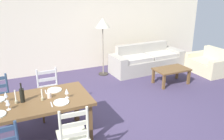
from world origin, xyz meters
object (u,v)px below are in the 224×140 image
(wine_bottle, at_px, (22,95))
(coffee_cup_primary, at_px, (49,95))
(wine_glass_far_left, at_px, (6,95))
(wine_glass_near_right, at_px, (67,92))
(couch, at_px, (146,61))
(wine_glass_near_left, at_px, (8,103))
(dining_table, at_px, (30,107))
(dining_chair_far_right, at_px, (49,94))
(coffee_table, at_px, (171,71))
(standing_lamp, at_px, (103,26))
(dining_chair_near_right, at_px, (73,136))
(armchair_upholstered, at_px, (209,64))

(wine_bottle, relative_size, coffee_cup_primary, 3.51)
(coffee_cup_primary, bearing_deg, wine_glass_far_left, 167.19)
(wine_glass_far_left, bearing_deg, coffee_cup_primary, -12.81)
(wine_glass_near_right, distance_m, coffee_cup_primary, 0.29)
(couch, bearing_deg, wine_glass_near_left, -148.01)
(dining_table, bearing_deg, dining_chair_far_right, 60.29)
(wine_bottle, distance_m, coffee_table, 3.93)
(coffee_cup_primary, height_order, standing_lamp, standing_lamp)
(couch, bearing_deg, wine_glass_far_left, -151.28)
(dining_chair_near_right, bearing_deg, dining_chair_far_right, 91.34)
(wine_glass_far_left, xyz_separation_m, standing_lamp, (2.61, 2.35, 0.55))
(dining_chair_near_right, xyz_separation_m, standing_lamp, (1.83, 3.28, 0.93))
(dining_chair_near_right, relative_size, couch, 0.42)
(wine_glass_near_right, xyz_separation_m, armchair_upholstered, (4.69, 1.47, -0.61))
(dining_table, height_order, wine_glass_far_left, wine_glass_far_left)
(standing_lamp, bearing_deg, wine_glass_near_left, -134.43)
(wine_glass_far_left, bearing_deg, dining_chair_far_right, 39.33)
(wine_glass_far_left, bearing_deg, wine_glass_near_left, -86.42)
(coffee_cup_primary, relative_size, armchair_upholstered, 0.08)
(dining_chair_near_right, height_order, coffee_cup_primary, dining_chair_near_right)
(dining_chair_near_right, height_order, wine_glass_far_left, dining_chair_near_right)
(dining_chair_far_right, distance_m, armchair_upholstered, 4.87)
(dining_chair_near_right, xyz_separation_m, wine_glass_far_left, (-0.79, 0.93, 0.38))
(wine_glass_near_left, height_order, wine_glass_far_left, same)
(wine_glass_near_right, bearing_deg, wine_glass_near_left, -178.27)
(dining_table, height_order, standing_lamp, standing_lamp)
(dining_chair_far_right, bearing_deg, wine_glass_near_left, -128.88)
(dining_table, distance_m, wine_glass_near_left, 0.38)
(dining_chair_far_right, height_order, wine_glass_near_left, dining_chair_far_right)
(dining_table, distance_m, coffee_table, 3.83)
(dining_table, xyz_separation_m, coffee_cup_primary, (0.32, 0.00, 0.13))
(coffee_table, bearing_deg, wine_glass_near_left, -162.49)
(wine_glass_near_left, distance_m, standing_lamp, 3.75)
(dining_table, distance_m, wine_glass_far_left, 0.40)
(coffee_table, xyz_separation_m, armchair_upholstered, (1.61, 0.25, -0.11))
(coffee_cup_primary, distance_m, coffee_table, 3.54)
(armchair_upholstered, bearing_deg, dining_chair_far_right, -173.04)
(wine_glass_near_right, bearing_deg, dining_chair_far_right, 98.93)
(dining_table, bearing_deg, wine_bottle, 160.06)
(dining_chair_near_right, xyz_separation_m, dining_chair_far_right, (-0.04, 1.54, 0.00))
(wine_glass_near_right, relative_size, couch, 0.07)
(wine_bottle, relative_size, wine_glass_near_right, 1.96)
(dining_chair_near_right, relative_size, wine_glass_near_right, 5.96)
(wine_glass_near_right, relative_size, wine_glass_far_left, 1.00)
(wine_glass_far_left, bearing_deg, couch, 28.72)
(dining_chair_far_right, bearing_deg, dining_chair_near_right, -88.66)
(couch, distance_m, armchair_upholstered, 1.89)
(dining_chair_near_right, distance_m, wine_glass_far_left, 1.28)
(dining_table, distance_m, coffee_cup_primary, 0.34)
(dining_table, xyz_separation_m, wine_glass_far_left, (-0.31, 0.15, 0.20))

